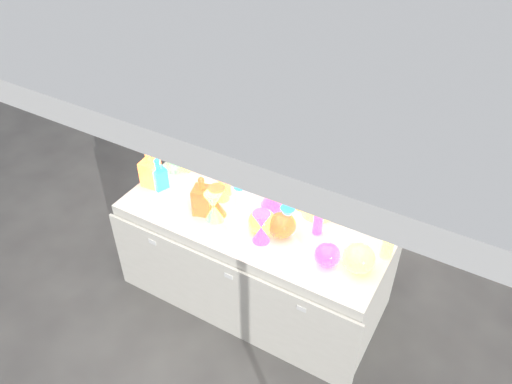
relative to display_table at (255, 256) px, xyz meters
The scene contains 33 objects.
ground 0.37m from the display_table, 90.00° to the left, with size 80.00×80.00×0.00m, color #65625D.
display_table is the anchor object (origin of this frame).
cardboard_box_closed 2.36m from the display_table, 85.00° to the left, with size 0.58×0.43×0.43m, color #A6734B.
cardboard_box_flat 2.70m from the display_table, 71.72° to the left, with size 0.64×0.46×0.05m, color #A6734B.
bottle_0 0.85m from the display_table, 156.09° to the left, with size 0.08×0.08×0.29m, color #E9154E, non-canonical shape.
bottle_1 0.88m from the display_table, 153.87° to the left, with size 0.08×0.08×0.34m, color #1A8F2F, non-canonical shape.
bottle_2 0.87m from the display_table, 146.16° to the left, with size 0.09×0.09×0.41m, color orange, non-canonical shape.
bottle_3 0.92m from the display_table, 155.04° to the left, with size 0.08×0.08×0.29m, color #1D66AB, non-canonical shape.
bottle_4 0.90m from the display_table, 164.54° to the left, with size 0.07×0.07×0.30m, color #168E80, non-canonical shape.
bottle_5 0.97m from the display_table, 169.91° to the left, with size 0.09×0.09×0.40m, color #B323A1, non-canonical shape.
bottle_6 0.60m from the display_table, 160.77° to the left, with size 0.07×0.07×0.27m, color #E9154E, non-canonical shape.
bottle_7 0.64m from the display_table, 139.99° to the left, with size 0.08×0.08×0.34m, color #1A8F2F, non-canonical shape.
decanter_0 0.96m from the display_table, behind, with size 0.12×0.12×0.28m, color #E9154E, non-canonical shape.
decanter_1 0.62m from the display_table, 158.05° to the right, with size 0.12×0.12×0.28m, color orange, non-canonical shape.
decanter_2 0.89m from the display_table, behind, with size 0.09×0.09×0.24m, color #1A8F2F, non-canonical shape.
hourglass_0 0.55m from the display_table, 154.24° to the right, with size 0.11×0.11×0.22m, color orange, non-canonical shape.
hourglass_1 0.54m from the display_table, 50.72° to the right, with size 0.11×0.11×0.22m, color #1D66AB, non-canonical shape.
hourglass_2 0.55m from the display_table, 143.76° to the right, with size 0.11×0.11×0.22m, color #168E80, non-canonical shape.
hourglass_3 0.55m from the display_table, 144.48° to the right, with size 0.11×0.11×0.21m, color #B323A1, non-canonical shape.
hourglass_4 0.55m from the display_table, behind, with size 0.10×0.10×0.19m, color #E9154E, non-canonical shape.
hourglass_5 0.53m from the display_table, ahead, with size 0.10×0.10×0.19m, color #1A8F2F, non-canonical shape.
globe_0 0.47m from the display_table, 42.19° to the right, with size 0.18×0.18×0.14m, color #E9154E, non-canonical shape.
globe_1 0.88m from the display_table, ahead, with size 0.19×0.19×0.16m, color #168E80, non-canonical shape.
globe_2 0.51m from the display_table, 15.89° to the right, with size 0.18×0.18×0.14m, color orange, non-canonical shape.
globe_3 0.74m from the display_table, 14.53° to the right, with size 0.16×0.16×0.12m, color #1D66AB, non-canonical shape.
lampshade_0 0.61m from the display_table, 53.92° to the left, with size 0.20×0.20×0.23m, color #E8FF35, non-canonical shape.
lampshade_1 0.70m from the display_table, 35.35° to the left, with size 0.20×0.20×0.24m, color #E8FF35, non-canonical shape.
lampshade_2 0.52m from the display_table, 72.23° to the left, with size 0.19×0.19×0.23m, color #1D66AB, non-canonical shape.
lampshade_3 0.67m from the display_table, 36.38° to the left, with size 0.24×0.24×0.28m, color #168E80, non-canonical shape.
bottle_8 0.94m from the display_table, 27.71° to the left, with size 0.06×0.06×0.28m, color #1A8F2F, non-canonical shape.
bottle_9 1.06m from the display_table, 23.18° to the left, with size 0.06×0.06×0.26m, color orange, non-canonical shape.
bottle_10 0.67m from the display_table, ahead, with size 0.06×0.06×0.28m, color #1D66AB, non-canonical shape.
bottle_11 1.02m from the display_table, ahead, with size 0.07×0.07×0.32m, color #168E80, non-canonical shape.
Camera 1 is at (1.24, -2.14, 2.93)m, focal length 35.00 mm.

